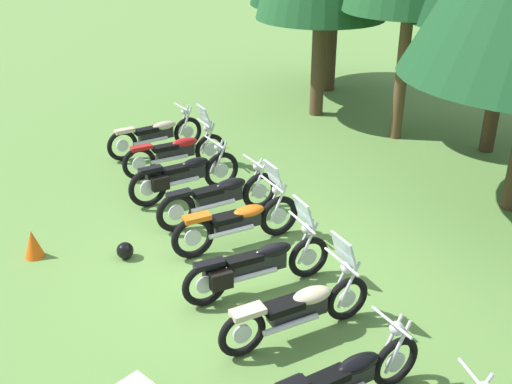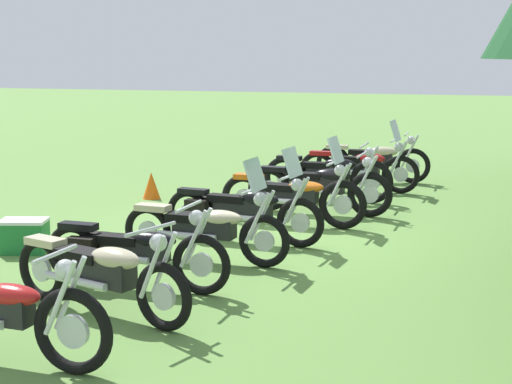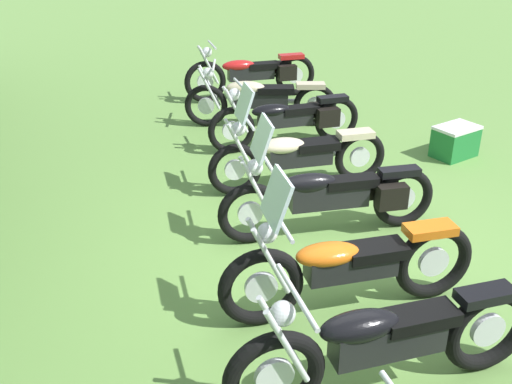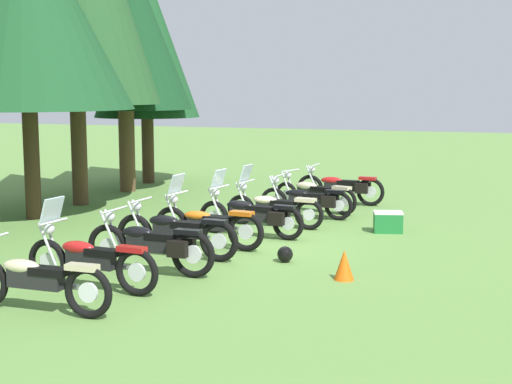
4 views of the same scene
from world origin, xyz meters
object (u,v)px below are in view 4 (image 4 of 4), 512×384
object	(u,v)px
motorcycle_0	(35,280)
motorcycle_2	(151,245)
motorcycle_1	(89,259)
motorcycle_3	(175,232)
motorcycle_8	(314,193)
pine_tree_7	(146,42)
motorcycle_4	(207,223)
picnic_cooler	(388,222)
traffic_cone	(344,265)
dropped_helmet	(285,254)
motorcycle_6	(273,206)
motorcycle_7	(308,200)
pine_tree_6	(124,24)
pine_tree_4	(25,4)
motorcycle_9	(341,187)
motorcycle_5	(251,214)

from	to	relation	value
motorcycle_0	motorcycle_2	size ratio (longest dim) A/B	1.00
motorcycle_1	motorcycle_3	world-z (taller)	motorcycle_1
motorcycle_3	motorcycle_8	xyz separation A→B (m)	(5.68, -0.94, -0.01)
pine_tree_7	motorcycle_4	bearing A→B (deg)	-145.04
pine_tree_7	picnic_cooler	distance (m)	11.17
motorcycle_0	motorcycle_2	distance (m)	2.46
motorcycle_2	traffic_cone	distance (m)	3.13
picnic_cooler	dropped_helmet	xyz separation A→B (m)	(-3.31, 1.19, -0.08)
traffic_cone	motorcycle_6	bearing A→B (deg)	33.20
motorcycle_7	pine_tree_7	world-z (taller)	pine_tree_7
pine_tree_6	pine_tree_7	size ratio (longest dim) A/B	1.07
traffic_cone	motorcycle_3	bearing A→B (deg)	81.76
picnic_cooler	motorcycle_6	bearing A→B (deg)	96.01
picnic_cooler	traffic_cone	size ratio (longest dim) A/B	1.43
dropped_helmet	traffic_cone	bearing A→B (deg)	-123.12
motorcycle_0	motorcycle_3	size ratio (longest dim) A/B	0.96
motorcycle_6	pine_tree_6	distance (m)	8.30
motorcycle_6	pine_tree_4	bearing A→B (deg)	13.60
motorcycle_2	motorcycle_9	size ratio (longest dim) A/B	0.98
motorcycle_1	motorcycle_9	bearing A→B (deg)	-96.11
motorcycle_1	motorcycle_7	bearing A→B (deg)	-97.35
motorcycle_0	picnic_cooler	size ratio (longest dim) A/B	3.39
motorcycle_1	motorcycle_7	distance (m)	7.21
traffic_cone	dropped_helmet	world-z (taller)	traffic_cone
motorcycle_8	traffic_cone	world-z (taller)	motorcycle_8
motorcycle_5	motorcycle_8	xyz separation A→B (m)	(3.44, -0.34, -0.01)
motorcycle_9	picnic_cooler	world-z (taller)	motorcycle_9
motorcycle_2	motorcycle_4	distance (m)	2.14
pine_tree_6	dropped_helmet	size ratio (longest dim) A/B	26.37
motorcycle_5	motorcycle_6	world-z (taller)	motorcycle_5
motorcycle_1	traffic_cone	size ratio (longest dim) A/B	4.85
motorcycle_5	traffic_cone	xyz separation A→B (m)	(-2.70, -2.60, -0.22)
motorcycle_5	pine_tree_4	distance (m)	7.05
motorcycle_1	motorcycle_2	bearing A→B (deg)	-105.68
motorcycle_8	motorcycle_9	world-z (taller)	motorcycle_9
motorcycle_5	motorcycle_7	world-z (taller)	motorcycle_5
motorcycle_2	pine_tree_6	size ratio (longest dim) A/B	0.32
motorcycle_3	motorcycle_4	xyz separation A→B (m)	(0.97, -0.18, 0.01)
motorcycle_0	motorcycle_6	world-z (taller)	motorcycle_6
motorcycle_4	pine_tree_4	bearing A→B (deg)	-12.43
motorcycle_7	pine_tree_6	size ratio (longest dim) A/B	0.31
traffic_cone	motorcycle_5	bearing A→B (deg)	43.86
motorcycle_9	pine_tree_6	bearing A→B (deg)	0.84
motorcycle_8	motorcycle_1	bearing A→B (deg)	98.73
motorcycle_3	motorcycle_7	bearing A→B (deg)	-101.36
motorcycle_3	pine_tree_7	xyz separation A→B (m)	(9.21, 5.58, 3.99)
motorcycle_1	pine_tree_6	bearing A→B (deg)	-59.60
pine_tree_7	dropped_helmet	distance (m)	12.41
motorcycle_0	pine_tree_4	size ratio (longest dim) A/B	0.32
motorcycle_8	motorcycle_6	bearing A→B (deg)	100.26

